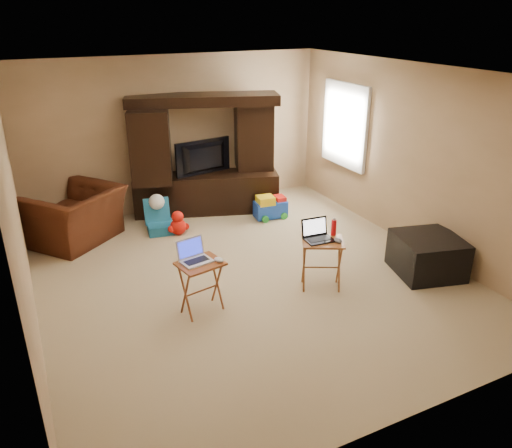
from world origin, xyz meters
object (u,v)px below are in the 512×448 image
entertainment_center (205,155)px  water_bottle (334,227)px  recliner (75,216)px  tray_table_right (322,264)px  plush_toy (178,223)px  mouse_right (338,240)px  child_rocker (160,217)px  laptop_left (196,252)px  tray_table_left (201,287)px  laptop_right (320,231)px  ottoman (427,255)px  mouse_left (219,260)px  push_toy (271,206)px  television (206,158)px

entertainment_center → water_bottle: bearing=-61.3°
recliner → tray_table_right: bearing=93.7°
plush_toy → mouse_right: (1.20, -2.38, 0.47)m
entertainment_center → tray_table_right: (0.33, -2.99, -0.65)m
child_rocker → recliner: bearing=177.2°
entertainment_center → child_rocker: (-0.96, -0.54, -0.71)m
laptop_left → mouse_right: laptop_left is taller
tray_table_left → laptop_right: size_ratio=1.85×
ottoman → laptop_right: (-1.46, 0.30, 0.50)m
water_bottle → laptop_right: bearing=-166.0°
child_rocker → mouse_left: 2.41m
laptop_left → child_rocker: bearing=73.5°
recliner → child_rocker: recliner is taller
recliner → tray_table_right: size_ratio=1.90×
mouse_right → ottoman: bearing=-7.1°
recliner → tray_table_left: size_ratio=1.96×
ottoman → mouse_right: mouse_right is taller
recliner → laptop_right: bearing=93.4°
recliner → tray_table_left: 2.72m
push_toy → ottoman: bearing=-63.3°
child_rocker → push_toy: bearing=1.3°
recliner → plush_toy: recliner is taller
water_bottle → television: bearing=100.5°
child_rocker → mouse_right: bearing=-52.6°
ottoman → plush_toy: bearing=134.4°
child_rocker → laptop_left: bearing=-87.0°
recliner → laptop_right: size_ratio=3.64×
tray_table_left → television: bearing=56.2°
push_toy → mouse_left: size_ratio=4.24×
plush_toy → water_bottle: size_ratio=1.95×
tray_table_right → mouse_right: mouse_right is taller
entertainment_center → child_rocker: entertainment_center is taller
ottoman → laptop_right: 1.57m
laptop_left → water_bottle: 1.71m
entertainment_center → push_toy: size_ratio=4.47×
laptop_left → entertainment_center: bearing=56.3°
tray_table_right → laptop_right: (-0.04, 0.02, 0.43)m
entertainment_center → mouse_left: (-0.96, -2.91, -0.33)m
tray_table_right → mouse_right: size_ratio=4.92×
recliner → water_bottle: (2.66, -2.60, 0.34)m
recliner → child_rocker: bearing=129.9°
television → tray_table_left: television is taller
tray_table_left → tray_table_right: 1.48m
recliner → mouse_left: recliner is taller
television → push_toy: size_ratio=1.86×
recliner → mouse_right: (2.59, -2.80, 0.27)m
entertainment_center → tray_table_left: 3.13m
tray_table_left → tray_table_right: size_ratio=0.97×
laptop_right → mouse_left: (-1.25, 0.05, -0.11)m
recliner → laptop_left: bearing=71.9°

